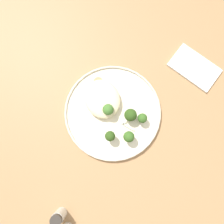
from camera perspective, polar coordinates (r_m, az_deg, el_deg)
The scene contains 20 objects.
ground at distance 1.38m, azimuth 0.44°, elevation -5.61°, with size 6.00×6.00×0.00m, color #47423D.
wooden_dining_table at distance 0.72m, azimuth 0.83°, elevation -2.54°, with size 1.40×1.00×0.74m.
dinner_plate at distance 0.64m, azimuth -0.00°, elevation -0.16°, with size 0.29×0.29×0.02m.
noodle_bed at distance 0.62m, azimuth -2.65°, elevation 3.54°, with size 0.12×0.10×0.04m.
seared_scallop_center_golden at distance 0.65m, azimuth -3.42°, elevation 8.23°, with size 0.03×0.03×0.01m.
seared_scallop_front_small at distance 0.63m, azimuth -4.46°, elevation 4.07°, with size 0.04×0.04×0.01m.
seared_scallop_rear_pale at distance 0.63m, azimuth -4.19°, elevation 0.82°, with size 0.02×0.02×0.01m.
seared_scallop_left_edge at distance 0.63m, azimuth -2.31°, elevation 1.46°, with size 0.04×0.04×0.01m.
seared_scallop_on_noodles at distance 0.63m, azimuth -2.37°, elevation 4.26°, with size 0.03×0.03×0.01m.
seared_scallop_half_hidden at distance 0.62m, azimuth -0.76°, elevation 0.23°, with size 0.03×0.03×0.02m.
seared_scallop_right_edge at distance 0.63m, azimuth 0.61°, elevation 1.53°, with size 0.03×0.03×0.02m.
broccoli_floret_split_head at distance 0.61m, azimuth 8.18°, elevation -1.68°, with size 0.03×0.03×0.04m.
broccoli_floret_beside_noodles at distance 0.60m, azimuth 4.58°, elevation -6.68°, with size 0.03×0.03×0.05m.
broccoli_floret_rear_charred at distance 0.60m, azimuth -1.06°, elevation 0.61°, with size 0.03×0.03×0.05m.
broccoli_floret_tall_stalk at distance 0.59m, azimuth -0.53°, elevation -6.55°, with size 0.03×0.03×0.05m.
broccoli_floret_left_leaning at distance 0.61m, azimuth 5.02°, elevation -0.83°, with size 0.04×0.04×0.05m.
onion_sliver_pale_crescent at distance 0.63m, azimuth 4.32°, elevation -3.99°, with size 0.04×0.01×0.00m, color silver.
onion_sliver_long_sliver at distance 0.63m, azimuth 4.33°, elevation -1.91°, with size 0.04×0.01×0.00m, color silver.
folded_napkin at distance 0.72m, azimuth 21.38°, elevation 11.09°, with size 0.15×0.09×0.01m, color white.
pepper_shaker at distance 0.65m, azimuth -14.20°, elevation -25.76°, with size 0.03×0.03×0.07m.
Camera 1 is at (-0.07, 0.04, 1.38)m, focal length 33.82 mm.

